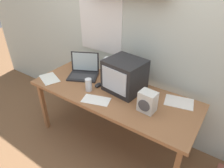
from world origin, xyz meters
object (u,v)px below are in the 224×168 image
Objects in this scene: laptop at (84,70)px; loose_paper_near_laptop at (96,100)px; desk_lamp at (108,66)px; printed_handout at (179,102)px; open_notebook at (49,78)px; crt_monitor at (125,75)px; juice_glass at (89,85)px; computer_mouse at (98,85)px; corner_desk at (112,96)px; space_heater at (147,102)px.

loose_paper_near_laptop is at bearing -63.34° from laptop.
desk_lamp reaches higher than printed_handout.
loose_paper_near_laptop is at bearing -2.22° from open_notebook.
juice_glass is (-0.31, -0.23, -0.11)m from crt_monitor.
crt_monitor is 0.39m from loose_paper_near_laptop.
desk_lamp is 0.90× the size of open_notebook.
computer_mouse is at bearing -165.89° from printed_handout.
corner_desk is 4.35× the size of crt_monitor.
computer_mouse is at bearing -46.77° from laptop.
computer_mouse reaches higher than printed_handout.
printed_handout is at bearing -21.65° from laptop.
juice_glass is at bearing 7.29° from open_notebook.
computer_mouse is (-0.19, 0.01, 0.07)m from corner_desk.
crt_monitor is at bearing 56.13° from corner_desk.
space_heater reaches higher than printed_handout.
crt_monitor is 0.33m from computer_mouse.
laptop reaches higher than space_heater.
loose_paper_near_laptop is at bearing -80.32° from desk_lamp.
space_heater reaches higher than juice_glass.
space_heater is (0.36, -0.19, -0.07)m from crt_monitor.
corner_desk is 13.12× the size of juice_glass.
crt_monitor reaches higher than open_notebook.
juice_glass is 1.30× the size of computer_mouse.
laptop is at bearing -175.67° from desk_lamp.
crt_monitor is 0.59m from laptop.
open_notebook is (-0.58, -0.20, -0.01)m from computer_mouse.
space_heater is 0.38m from printed_handout.
computer_mouse reaches higher than open_notebook.
desk_lamp is at bearing -11.77° from laptop.
computer_mouse is at bearing 176.43° from corner_desk.
laptop is at bearing 48.05° from open_notebook.
desk_lamp reaches higher than loose_paper_near_laptop.
laptop is (-0.58, 0.01, -0.11)m from crt_monitor.
loose_paper_near_laptop is (-0.49, -0.14, -0.10)m from space_heater.
laptop is at bearing 172.36° from space_heater.
juice_glass is at bearing -104.36° from computer_mouse.
laptop is 1.32× the size of open_notebook.
open_notebook is (-0.28, -0.31, -0.06)m from laptop.
juice_glass is (-0.02, -0.32, -0.11)m from desk_lamp.
computer_mouse is 0.62m from open_notebook.
corner_desk is 0.80m from open_notebook.
crt_monitor reaches higher than computer_mouse.
crt_monitor reaches higher than printed_handout.
corner_desk is 0.21m from computer_mouse.
crt_monitor is 0.29m from desk_lamp.
crt_monitor is (0.08, 0.12, 0.23)m from corner_desk.
desk_lamp reaches higher than corner_desk.
space_heater reaches higher than computer_mouse.
desk_lamp is 0.94× the size of loose_paper_near_laptop.
juice_glass is at bearing 150.80° from loose_paper_near_laptop.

